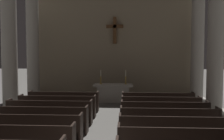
% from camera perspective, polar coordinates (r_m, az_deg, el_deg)
% --- Properties ---
extents(pew_left_row_4, '(3.30, 0.50, 0.95)m').
position_cam_1_polar(pew_left_row_4, '(8.69, -17.49, -11.80)').
color(pew_left_row_4, black).
rests_on(pew_left_row_4, ground).
extents(pew_left_row_5, '(3.30, 0.50, 0.95)m').
position_cam_1_polar(pew_left_row_5, '(9.72, -15.08, -10.08)').
color(pew_left_row_5, black).
rests_on(pew_left_row_5, ground).
extents(pew_left_row_6, '(3.30, 0.50, 0.95)m').
position_cam_1_polar(pew_left_row_6, '(10.78, -13.15, -8.68)').
color(pew_left_row_6, black).
rests_on(pew_left_row_6, ground).
extents(pew_left_row_7, '(3.30, 0.50, 0.95)m').
position_cam_1_polar(pew_left_row_7, '(11.85, -11.57, -7.53)').
color(pew_left_row_7, black).
rests_on(pew_left_row_7, ground).
extents(pew_left_row_8, '(3.30, 0.50, 0.95)m').
position_cam_1_polar(pew_left_row_8, '(12.93, -10.27, -6.56)').
color(pew_left_row_8, black).
rests_on(pew_left_row_8, ground).
extents(pew_right_row_4, '(3.30, 0.50, 0.95)m').
position_cam_1_polar(pew_right_row_4, '(8.27, 13.30, -12.54)').
color(pew_right_row_4, black).
rests_on(pew_right_row_4, ground).
extents(pew_right_row_5, '(3.30, 0.50, 0.95)m').
position_cam_1_polar(pew_right_row_5, '(9.35, 12.08, -10.60)').
color(pew_right_row_5, black).
rests_on(pew_right_row_5, ground).
extents(pew_right_row_6, '(3.30, 0.50, 0.95)m').
position_cam_1_polar(pew_right_row_6, '(10.44, 11.13, -9.07)').
color(pew_right_row_6, black).
rests_on(pew_right_row_6, ground).
extents(pew_right_row_7, '(3.30, 0.50, 0.95)m').
position_cam_1_polar(pew_right_row_7, '(11.54, 10.37, -7.82)').
color(pew_right_row_7, black).
rests_on(pew_right_row_7, ground).
extents(pew_right_row_8, '(3.30, 0.50, 0.95)m').
position_cam_1_polar(pew_right_row_8, '(12.64, 9.74, -6.79)').
color(pew_right_row_8, black).
rests_on(pew_right_row_8, ground).
extents(column_left_third, '(1.07, 1.07, 7.17)m').
position_cam_1_polar(column_left_third, '(13.43, -21.12, 6.58)').
color(column_left_third, '#ADA89E').
rests_on(column_left_third, ground).
extents(column_right_third, '(1.07, 1.07, 7.17)m').
position_cam_1_polar(column_right_third, '(12.84, 21.27, 6.71)').
color(column_right_third, '#ADA89E').
rests_on(column_right_third, ground).
extents(column_left_fourth, '(1.07, 1.07, 7.17)m').
position_cam_1_polar(column_left_fourth, '(16.31, -16.57, 6.14)').
color(column_left_fourth, '#ADA89E').
rests_on(column_left_fourth, ground).
extents(column_right_fourth, '(1.07, 1.07, 7.17)m').
position_cam_1_polar(column_right_fourth, '(15.83, 17.80, 6.19)').
color(column_right_fourth, '#ADA89E').
rests_on(column_right_fourth, ground).
extents(altar, '(2.20, 0.90, 1.01)m').
position_cam_1_polar(altar, '(15.03, 0.25, -4.82)').
color(altar, '#A8A399').
rests_on(altar, ground).
extents(candlestick_left, '(0.16, 0.16, 0.79)m').
position_cam_1_polar(candlestick_left, '(15.00, -2.42, -2.02)').
color(candlestick_left, '#B79338').
rests_on(candlestick_left, altar).
extents(candlestick_right, '(0.16, 0.16, 0.79)m').
position_cam_1_polar(candlestick_right, '(14.92, 2.94, -2.05)').
color(candlestick_right, '#B79338').
rests_on(candlestick_right, altar).
extents(apse_with_cross, '(10.60, 0.45, 7.54)m').
position_cam_1_polar(apse_with_cross, '(16.92, 0.63, 7.13)').
color(apse_with_cross, gray).
rests_on(apse_with_cross, ground).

